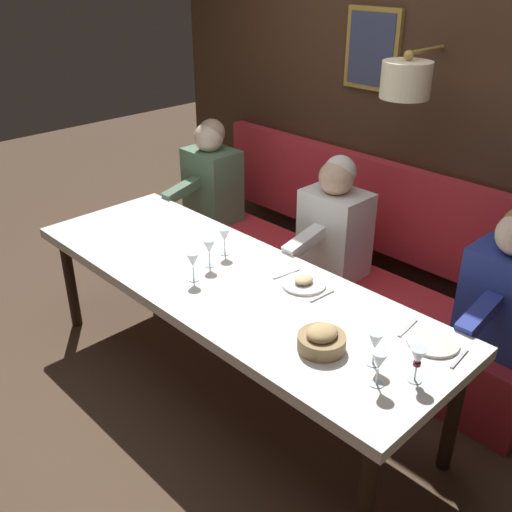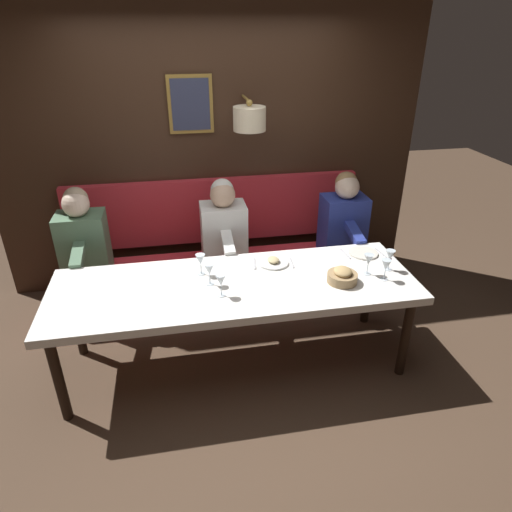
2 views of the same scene
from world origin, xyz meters
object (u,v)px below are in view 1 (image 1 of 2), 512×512
at_px(diner_nearest, 508,286).
at_px(dining_table, 229,287).
at_px(wine_glass_0, 418,358).
at_px(wine_glass_1, 193,261).
at_px(wine_glass_4, 375,342).
at_px(bread_bowl, 322,340).
at_px(diner_middle, 211,175).
at_px(diner_near, 335,221).
at_px(wine_glass_3, 379,362).
at_px(wine_glass_5, 209,247).
at_px(wine_glass_2, 224,236).

bearing_deg(diner_nearest, dining_table, 127.29).
bearing_deg(wine_glass_0, wine_glass_1, 95.81).
relative_size(wine_glass_4, bread_bowl, 0.75).
height_order(wine_glass_0, bread_bowl, wine_glass_0).
distance_m(dining_table, diner_nearest, 1.46).
relative_size(diner_middle, wine_glass_4, 4.82).
bearing_deg(diner_middle, dining_table, -126.74).
xyz_separation_m(diner_nearest, diner_near, (0.00, 1.13, 0.00)).
xyz_separation_m(dining_table, bread_bowl, (-0.13, -0.77, 0.11)).
distance_m(wine_glass_0, bread_bowl, 0.43).
bearing_deg(diner_nearest, diner_near, 90.00).
bearing_deg(bread_bowl, wine_glass_3, -94.30).
relative_size(wine_glass_0, wine_glass_3, 1.00).
height_order(diner_near, diner_middle, same).
distance_m(diner_nearest, wine_glass_3, 1.04).
height_order(diner_nearest, wine_glass_1, diner_nearest).
relative_size(wine_glass_3, wine_glass_5, 1.00).
bearing_deg(wine_glass_2, diner_nearest, -63.09).
relative_size(diner_near, diner_middle, 1.00).
distance_m(diner_middle, wine_glass_4, 2.37).
relative_size(wine_glass_1, wine_glass_2, 1.00).
distance_m(diner_nearest, wine_glass_5, 1.59).
bearing_deg(diner_near, wine_glass_0, -127.77).
distance_m(diner_middle, wine_glass_5, 1.32).
height_order(diner_nearest, wine_glass_5, diner_nearest).
relative_size(wine_glass_2, wine_glass_3, 1.00).
bearing_deg(wine_glass_0, diner_near, 52.23).
distance_m(diner_middle, wine_glass_0, 2.53).
distance_m(diner_nearest, wine_glass_1, 1.64).
relative_size(diner_middle, wine_glass_5, 4.82).
xyz_separation_m(dining_table, wine_glass_4, (-0.05, -1.00, 0.18)).
height_order(diner_near, wine_glass_5, diner_near).
xyz_separation_m(dining_table, wine_glass_5, (0.02, 0.18, 0.18)).
xyz_separation_m(diner_near, wine_glass_3, (-1.03, -1.06, 0.04)).
bearing_deg(wine_glass_4, wine_glass_3, -138.21).
bearing_deg(wine_glass_0, wine_glass_2, 82.17).
bearing_deg(wine_glass_5, wine_glass_0, -91.45).
xyz_separation_m(wine_glass_3, bread_bowl, (0.02, 0.32, -0.07)).
height_order(wine_glass_1, wine_glass_2, same).
distance_m(diner_near, wine_glass_2, 0.75).
bearing_deg(wine_glass_3, dining_table, 82.07).
bearing_deg(diner_nearest, wine_glass_0, -178.10).
relative_size(wine_glass_1, wine_glass_3, 1.00).
xyz_separation_m(diner_middle, wine_glass_4, (-0.93, -2.18, 0.04)).
height_order(diner_near, wine_glass_2, diner_near).
xyz_separation_m(diner_near, wine_glass_0, (-0.90, -1.16, 0.04)).
relative_size(diner_nearest, wine_glass_5, 4.82).
bearing_deg(bread_bowl, diner_near, 36.44).
height_order(diner_nearest, diner_near, same).
bearing_deg(bread_bowl, wine_glass_0, -75.00).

